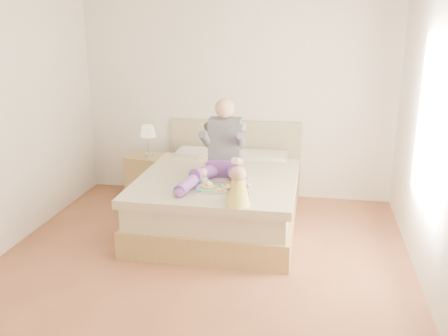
% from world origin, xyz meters
% --- Properties ---
extents(room, '(4.02, 4.22, 2.71)m').
position_xyz_m(room, '(0.08, 0.01, 1.51)').
color(room, brown).
rests_on(room, ground).
extents(bed, '(1.70, 2.18, 1.00)m').
position_xyz_m(bed, '(0.00, 1.08, 0.32)').
color(bed, olive).
rests_on(bed, ground).
extents(nightstand, '(0.55, 0.51, 0.58)m').
position_xyz_m(nightstand, '(-1.07, 1.68, 0.29)').
color(nightstand, olive).
rests_on(nightstand, ground).
extents(lamp, '(0.19, 0.19, 0.40)m').
position_xyz_m(lamp, '(-1.05, 1.66, 0.88)').
color(lamp, silver).
rests_on(lamp, nightstand).
extents(adult, '(0.73, 1.03, 0.86)m').
position_xyz_m(adult, '(0.05, 0.86, 0.86)').
color(adult, '#6E3C98').
rests_on(adult, bed).
extents(tray, '(0.49, 0.43, 0.12)m').
position_xyz_m(tray, '(0.07, 0.47, 0.64)').
color(tray, silver).
rests_on(tray, bed).
extents(baby, '(0.26, 0.34, 0.37)m').
position_xyz_m(baby, '(0.34, 0.08, 0.76)').
color(baby, '#FDF250').
rests_on(baby, bed).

